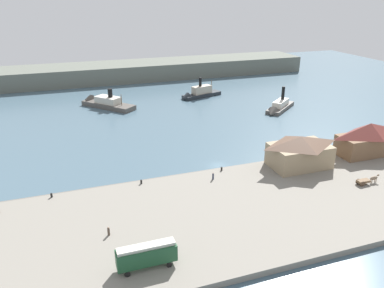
{
  "coord_description": "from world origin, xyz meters",
  "views": [
    {
      "loc": [
        -35.23,
        -81.0,
        41.63
      ],
      "look_at": [
        -3.08,
        11.49,
        2.0
      ],
      "focal_mm": 35.51,
      "sensor_mm": 36.0,
      "label": 1
    }
  ],
  "objects_px": {
    "ferry_shed_central_terminal": "(368,139)",
    "mooring_post_west": "(141,182)",
    "street_tram": "(146,254)",
    "ferry_moored_west": "(103,103)",
    "ferry_mid_harbor": "(198,94)",
    "ferry_near_quay": "(278,107)",
    "horse_cart": "(367,180)",
    "ferry_shed_east_terminal": "(300,151)",
    "mooring_post_center_east": "(51,195)",
    "pedestrian_by_tram": "(109,231)",
    "mooring_post_center_west": "(222,169)",
    "pedestrian_walking_west": "(213,176)"
  },
  "relations": [
    {
      "from": "ferry_near_quay",
      "to": "ferry_shed_central_terminal",
      "type": "bearing_deg",
      "value": -90.81
    },
    {
      "from": "ferry_moored_west",
      "to": "street_tram",
      "type": "bearing_deg",
      "value": -92.87
    },
    {
      "from": "street_tram",
      "to": "ferry_moored_west",
      "type": "xyz_separation_m",
      "value": [
        4.88,
        97.39,
        -2.17
      ]
    },
    {
      "from": "ferry_shed_east_terminal",
      "to": "pedestrian_by_tram",
      "type": "relative_size",
      "value": 8.32
    },
    {
      "from": "horse_cart",
      "to": "ferry_near_quay",
      "type": "height_order",
      "value": "ferry_near_quay"
    },
    {
      "from": "ferry_shed_central_terminal",
      "to": "mooring_post_center_east",
      "type": "xyz_separation_m",
      "value": [
        -79.45,
        3.2,
        -3.89
      ]
    },
    {
      "from": "horse_cart",
      "to": "ferry_mid_harbor",
      "type": "relative_size",
      "value": 0.3
    },
    {
      "from": "horse_cart",
      "to": "mooring_post_west",
      "type": "relative_size",
      "value": 6.44
    },
    {
      "from": "ferry_shed_central_terminal",
      "to": "mooring_post_center_west",
      "type": "distance_m",
      "value": 40.78
    },
    {
      "from": "ferry_shed_east_terminal",
      "to": "pedestrian_by_tram",
      "type": "distance_m",
      "value": 50.41
    },
    {
      "from": "pedestrian_walking_west",
      "to": "ferry_shed_east_terminal",
      "type": "bearing_deg",
      "value": -0.61
    },
    {
      "from": "pedestrian_by_tram",
      "to": "ferry_moored_west",
      "type": "xyz_separation_m",
      "value": [
        9.42,
        86.85,
        -0.52
      ]
    },
    {
      "from": "ferry_moored_west",
      "to": "ferry_mid_harbor",
      "type": "xyz_separation_m",
      "value": [
        39.49,
        0.58,
        0.13
      ]
    },
    {
      "from": "ferry_mid_harbor",
      "to": "ferry_moored_west",
      "type": "bearing_deg",
      "value": -179.16
    },
    {
      "from": "mooring_post_center_east",
      "to": "mooring_post_west",
      "type": "bearing_deg",
      "value": -0.7
    },
    {
      "from": "pedestrian_walking_west",
      "to": "mooring_post_center_west",
      "type": "height_order",
      "value": "pedestrian_walking_west"
    },
    {
      "from": "mooring_post_center_east",
      "to": "ferry_moored_west",
      "type": "xyz_separation_m",
      "value": [
        19.01,
        69.36,
        -0.17
      ]
    },
    {
      "from": "ferry_shed_east_terminal",
      "to": "mooring_post_center_west",
      "type": "distance_m",
      "value": 19.74
    },
    {
      "from": "mooring_post_center_east",
      "to": "mooring_post_center_west",
      "type": "xyz_separation_m",
      "value": [
        38.98,
        0.08,
        0.0
      ]
    },
    {
      "from": "ferry_shed_central_terminal",
      "to": "street_tram",
      "type": "bearing_deg",
      "value": -159.19
    },
    {
      "from": "horse_cart",
      "to": "ferry_mid_harbor",
      "type": "height_order",
      "value": "ferry_mid_harbor"
    },
    {
      "from": "street_tram",
      "to": "pedestrian_by_tram",
      "type": "xyz_separation_m",
      "value": [
        -4.54,
        10.54,
        -1.65
      ]
    },
    {
      "from": "street_tram",
      "to": "mooring_post_center_east",
      "type": "relative_size",
      "value": 10.48
    },
    {
      "from": "pedestrian_by_tram",
      "to": "pedestrian_walking_west",
      "type": "relative_size",
      "value": 1.02
    },
    {
      "from": "ferry_shed_central_terminal",
      "to": "horse_cart",
      "type": "relative_size",
      "value": 2.85
    },
    {
      "from": "mooring_post_center_east",
      "to": "mooring_post_west",
      "type": "height_order",
      "value": "same"
    },
    {
      "from": "ferry_shed_east_terminal",
      "to": "horse_cart",
      "type": "relative_size",
      "value": 2.5
    },
    {
      "from": "horse_cart",
      "to": "street_tram",
      "type": "bearing_deg",
      "value": -168.23
    },
    {
      "from": "street_tram",
      "to": "ferry_near_quay",
      "type": "distance_m",
      "value": 96.27
    },
    {
      "from": "horse_cart",
      "to": "mooring_post_center_west",
      "type": "xyz_separation_m",
      "value": [
        -28.27,
        17.04,
        -0.47
      ]
    },
    {
      "from": "mooring_post_west",
      "to": "mooring_post_center_east",
      "type": "bearing_deg",
      "value": 179.3
    },
    {
      "from": "pedestrian_walking_west",
      "to": "ferry_mid_harbor",
      "type": "distance_m",
      "value": 77.11
    },
    {
      "from": "ferry_shed_central_terminal",
      "to": "ferry_near_quay",
      "type": "xyz_separation_m",
      "value": [
        0.64,
        45.25,
        -4.25
      ]
    },
    {
      "from": "ferry_shed_east_terminal",
      "to": "street_tram",
      "type": "distance_m",
      "value": 50.14
    },
    {
      "from": "mooring_post_center_west",
      "to": "ferry_mid_harbor",
      "type": "bearing_deg",
      "value": 74.39
    },
    {
      "from": "pedestrian_by_tram",
      "to": "ferry_near_quay",
      "type": "distance_m",
      "value": 92.28
    },
    {
      "from": "street_tram",
      "to": "ferry_mid_harbor",
      "type": "distance_m",
      "value": 107.56
    },
    {
      "from": "ferry_shed_central_terminal",
      "to": "mooring_post_west",
      "type": "bearing_deg",
      "value": 177.18
    },
    {
      "from": "ferry_near_quay",
      "to": "ferry_mid_harbor",
      "type": "bearing_deg",
      "value": 127.75
    },
    {
      "from": "ferry_shed_central_terminal",
      "to": "ferry_near_quay",
      "type": "distance_m",
      "value": 45.45
    },
    {
      "from": "ferry_mid_harbor",
      "to": "mooring_post_center_east",
      "type": "bearing_deg",
      "value": -129.91
    },
    {
      "from": "ferry_shed_east_terminal",
      "to": "ferry_near_quay",
      "type": "distance_m",
      "value": 51.06
    },
    {
      "from": "street_tram",
      "to": "horse_cart",
      "type": "distance_m",
      "value": 54.28
    },
    {
      "from": "street_tram",
      "to": "horse_cart",
      "type": "relative_size",
      "value": 1.63
    },
    {
      "from": "mooring_post_center_west",
      "to": "mooring_post_west",
      "type": "height_order",
      "value": "same"
    },
    {
      "from": "ferry_mid_harbor",
      "to": "ferry_near_quay",
      "type": "bearing_deg",
      "value": -52.25
    },
    {
      "from": "street_tram",
      "to": "pedestrian_walking_west",
      "type": "xyz_separation_m",
      "value": [
        21.12,
        24.44,
        -1.67
      ]
    },
    {
      "from": "horse_cart",
      "to": "pedestrian_by_tram",
      "type": "bearing_deg",
      "value": -179.47
    },
    {
      "from": "mooring_post_center_east",
      "to": "ferry_mid_harbor",
      "type": "height_order",
      "value": "ferry_mid_harbor"
    },
    {
      "from": "ferry_shed_east_terminal",
      "to": "ferry_near_quay",
      "type": "relative_size",
      "value": 0.81
    }
  ]
}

